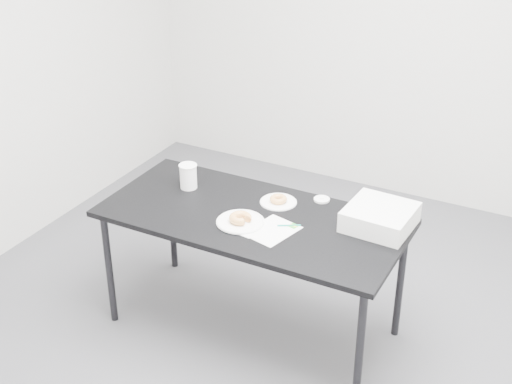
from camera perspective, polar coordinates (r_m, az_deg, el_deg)
The scene contains 14 objects.
floor at distance 4.18m, azimuth 1.54°, elevation -11.04°, with size 4.00×4.00×0.00m, color #48474C.
wall_back at distance 5.29m, azimuth 11.66°, elevation 13.32°, with size 4.00×0.02×2.70m, color silver.
table at distance 3.83m, azimuth -0.28°, elevation -2.61°, with size 1.63×0.76×0.74m.
scorecard at distance 3.66m, azimuth 1.28°, elevation -3.09°, with size 0.21×0.26×0.00m, color white.
logo_patch at distance 3.70m, azimuth 3.01°, elevation -2.72°, with size 0.04×0.04×0.00m, color green.
pen at distance 3.70m, azimuth 2.66°, elevation -2.68°, with size 0.01×0.01×0.12m, color #0C8473.
napkin at distance 3.70m, azimuth -0.86°, elevation -2.75°, with size 0.18×0.18×0.00m, color white.
plate_near at distance 3.73m, azimuth -1.26°, elevation -2.40°, with size 0.25×0.25×0.01m, color white.
donut_near at distance 3.72m, azimuth -1.26°, elevation -2.09°, with size 0.12×0.12×0.04m, color #D28942.
plate_far at distance 3.93m, azimuth 1.80°, elevation -0.81°, with size 0.20×0.20×0.01m, color white.
donut_far at distance 3.92m, azimuth 1.80°, elevation -0.57°, with size 0.10×0.10×0.03m, color #D28942.
coffee_cup at distance 4.07m, azimuth -5.44°, elevation 1.27°, with size 0.10×0.10×0.15m, color white.
cup_lid at distance 3.96m, azimuth 5.28°, elevation -0.60°, with size 0.09×0.09×0.01m, color white.
bakery_box at distance 3.73m, azimuth 9.88°, elevation -1.99°, with size 0.33×0.33×0.11m, color white.
Camera 1 is at (1.42, -2.94, 2.62)m, focal length 50.00 mm.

